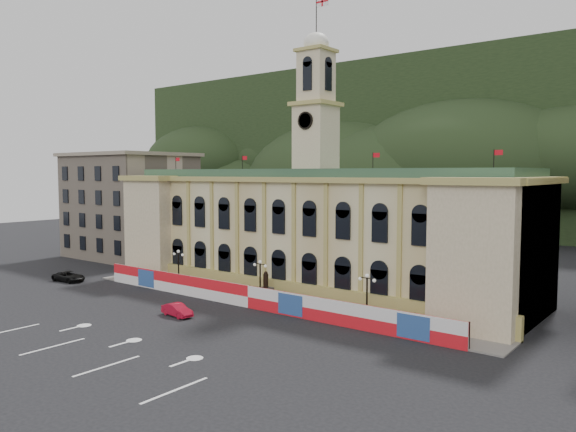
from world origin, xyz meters
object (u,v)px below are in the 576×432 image
Objects in this scene: red_sedan at (177,310)px; black_suv at (69,276)px; lamp_center at (260,278)px; statue at (266,293)px.

black_suv is (-26.55, 3.38, 0.03)m from red_sedan.
red_sedan is at bearing -110.14° from lamp_center.
black_suv is (-30.00, -6.04, -2.37)m from lamp_center.
statue is 30.82m from black_suv.
statue is 0.72× the size of lamp_center.
statue is 0.71× the size of black_suv.
lamp_center is 30.69m from black_suv.
lamp_center reaches higher than red_sedan.
lamp_center is 10.32m from red_sedan.
red_sedan is (-3.45, -10.42, -0.52)m from statue.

